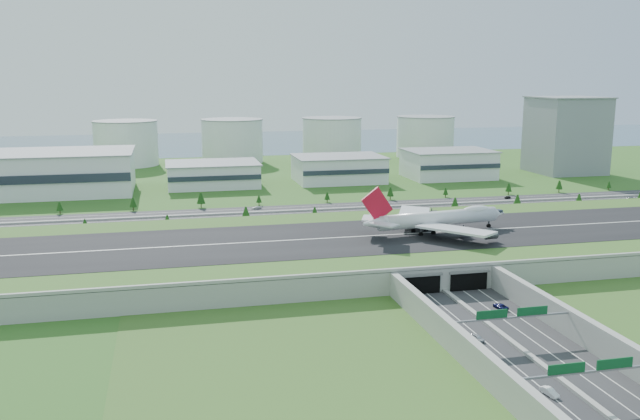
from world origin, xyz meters
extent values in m
plane|color=#335B1C|center=(0.00, 0.00, 0.00)|extent=(1200.00, 1200.00, 0.00)
cube|color=gray|center=(0.00, 0.00, 4.00)|extent=(520.00, 100.00, 8.00)
cube|color=#31501B|center=(0.00, 0.00, 8.08)|extent=(520.00, 100.00, 0.16)
cube|color=black|center=(0.00, 0.00, 8.22)|extent=(520.00, 58.00, 0.12)
cube|color=silver|center=(0.00, 0.00, 8.30)|extent=(520.00, 0.90, 0.02)
cube|color=gray|center=(0.00, -49.40, 8.60)|extent=(520.00, 1.20, 1.20)
cube|color=#28282B|center=(0.00, -110.00, 0.06)|extent=(34.00, 120.00, 0.12)
cube|color=gray|center=(0.00, -110.00, 0.45)|extent=(1.60, 120.00, 0.90)
cube|color=gray|center=(-18.20, -100.00, 4.00)|extent=(2.40, 100.00, 8.00)
cube|color=gray|center=(18.20, -100.00, 4.00)|extent=(2.40, 100.00, 8.00)
cube|color=black|center=(-8.50, -50.20, 3.20)|extent=(13.00, 1.20, 6.00)
cube|color=black|center=(8.50, -50.20, 3.20)|extent=(13.00, 1.20, 6.00)
cylinder|color=gray|center=(-19.00, -95.00, 3.50)|extent=(0.70, 0.70, 7.00)
cylinder|color=gray|center=(19.00, -95.00, 3.50)|extent=(0.70, 0.70, 7.00)
cube|color=gray|center=(0.00, -95.00, 7.20)|extent=(38.00, 0.50, 0.50)
cube|color=#0C4C23|center=(-6.00, -95.10, 8.60)|extent=(9.00, 0.30, 2.40)
cube|color=#0C4C23|center=(6.00, -95.10, 8.60)|extent=(9.00, 0.30, 2.40)
cylinder|color=gray|center=(-19.00, -130.00, 3.50)|extent=(0.70, 0.70, 7.00)
cube|color=gray|center=(0.00, -130.00, 7.20)|extent=(38.00, 0.50, 0.50)
cube|color=#0C4C23|center=(-6.00, -130.10, 8.60)|extent=(9.00, 0.30, 2.40)
cube|color=#0C4C23|center=(6.00, -130.10, 8.60)|extent=(9.00, 0.30, 2.40)
cube|color=#28282B|center=(0.00, 95.00, 0.06)|extent=(560.00, 36.00, 0.12)
cylinder|color=#3D2819|center=(-127.75, 73.00, 1.00)|extent=(0.50, 0.50, 1.99)
cone|color=black|center=(-127.75, 73.00, 3.54)|extent=(3.10, 3.10, 3.98)
cylinder|color=#3D2819|center=(-90.13, 73.00, 1.04)|extent=(0.50, 0.50, 2.09)
cone|color=black|center=(-90.13, 73.00, 3.71)|extent=(3.25, 3.25, 4.18)
cylinder|color=#3D2819|center=(-52.21, 73.00, 1.45)|extent=(0.50, 0.50, 2.90)
cone|color=black|center=(-52.21, 73.00, 5.16)|extent=(4.51, 4.51, 5.80)
cylinder|color=#3D2819|center=(-17.53, 73.00, 1.15)|extent=(0.50, 0.50, 2.31)
cone|color=black|center=(-17.53, 73.00, 4.10)|extent=(3.59, 3.59, 4.62)
cylinder|color=#3D2819|center=(17.66, 73.00, 1.36)|extent=(0.50, 0.50, 2.72)
cone|color=black|center=(17.66, 73.00, 4.83)|extent=(4.22, 4.22, 5.43)
cylinder|color=#3D2819|center=(58.37, 73.00, 1.47)|extent=(0.50, 0.50, 2.93)
cone|color=black|center=(58.37, 73.00, 5.21)|extent=(4.56, 4.56, 5.86)
cylinder|color=#3D2819|center=(94.56, 73.00, 1.50)|extent=(0.50, 0.50, 2.99)
cone|color=black|center=(94.56, 73.00, 5.32)|extent=(4.65, 4.65, 5.98)
cylinder|color=#3D2819|center=(131.97, 73.00, 1.30)|extent=(0.50, 0.50, 2.61)
cone|color=black|center=(131.97, 73.00, 4.64)|extent=(4.06, 4.06, 5.22)
cylinder|color=#3D2819|center=(170.78, 73.00, 1.22)|extent=(0.50, 0.50, 2.44)
cone|color=black|center=(170.78, 73.00, 4.34)|extent=(3.80, 3.80, 4.89)
cylinder|color=#3D2819|center=(-144.93, 117.00, 1.13)|extent=(0.50, 0.50, 2.25)
cone|color=black|center=(-144.93, 117.00, 4.01)|extent=(3.51, 3.51, 4.51)
cylinder|color=#3D2819|center=(-107.67, 117.00, 1.26)|extent=(0.50, 0.50, 2.52)
cone|color=black|center=(-107.67, 117.00, 4.47)|extent=(3.92, 3.92, 5.03)
cylinder|color=#3D2819|center=(-71.68, 117.00, 1.51)|extent=(0.50, 0.50, 3.02)
cone|color=black|center=(-71.68, 117.00, 5.37)|extent=(4.70, 4.70, 6.04)
cylinder|color=#3D2819|center=(-39.73, 117.00, 1.01)|extent=(0.50, 0.50, 2.02)
cone|color=black|center=(-39.73, 117.00, 3.59)|extent=(3.14, 3.14, 4.04)
cylinder|color=#3D2819|center=(-0.47, 117.00, 1.04)|extent=(0.50, 0.50, 2.08)
cone|color=black|center=(-0.47, 117.00, 3.70)|extent=(3.24, 3.24, 4.16)
cylinder|color=#3D2819|center=(37.44, 117.00, 1.33)|extent=(0.50, 0.50, 2.66)
cone|color=black|center=(37.44, 117.00, 4.73)|extent=(4.14, 4.14, 5.32)
cylinder|color=#3D2819|center=(72.04, 117.00, 1.00)|extent=(0.50, 0.50, 2.01)
cone|color=black|center=(72.04, 117.00, 3.57)|extent=(3.12, 3.12, 4.01)
cylinder|color=#3D2819|center=(113.05, 117.00, 1.26)|extent=(0.50, 0.50, 2.52)
cone|color=black|center=(113.05, 117.00, 4.48)|extent=(3.92, 3.92, 5.04)
cylinder|color=#3D2819|center=(147.37, 117.00, 1.35)|extent=(0.50, 0.50, 2.70)
cone|color=black|center=(147.37, 117.00, 4.80)|extent=(4.20, 4.20, 5.39)
cylinder|color=#3D2819|center=(182.35, 117.00, 1.00)|extent=(0.50, 0.50, 2.00)
cone|color=black|center=(182.35, 117.00, 3.56)|extent=(3.12, 3.12, 4.01)
cube|color=white|center=(-170.00, 185.00, 12.50)|extent=(120.00, 60.00, 25.00)
cube|color=white|center=(-60.00, 190.00, 7.50)|extent=(58.00, 42.00, 15.00)
cube|color=white|center=(25.00, 190.00, 8.50)|extent=(58.00, 42.00, 17.00)
cube|color=white|center=(105.00, 190.00, 9.50)|extent=(58.00, 42.00, 19.00)
cube|color=gray|center=(200.00, 195.00, 27.50)|extent=(46.00, 46.00, 55.00)
cylinder|color=silver|center=(-120.00, 310.00, 17.50)|extent=(50.00, 50.00, 35.00)
cylinder|color=silver|center=(-35.00, 310.00, 17.50)|extent=(50.00, 50.00, 35.00)
cylinder|color=silver|center=(50.00, 310.00, 17.50)|extent=(50.00, 50.00, 35.00)
cylinder|color=silver|center=(135.00, 310.00, 17.50)|extent=(50.00, 50.00, 35.00)
cube|color=#3D5B74|center=(0.00, 480.00, 0.03)|extent=(1200.00, 260.00, 0.06)
cylinder|color=silver|center=(18.19, 0.33, 13.87)|extent=(54.29, 14.16, 6.17)
cone|color=silver|center=(46.78, 4.65, 13.87)|extent=(8.55, 7.25, 6.17)
cone|color=silver|center=(-10.41, -3.99, 14.26)|extent=(10.45, 7.54, 6.17)
ellipsoid|color=silver|center=(36.33, 3.07, 16.09)|extent=(13.72, 6.72, 3.79)
cube|color=silver|center=(18.73, -16.16, 12.91)|extent=(28.35, 30.13, 1.52)
cube|color=silver|center=(13.83, 16.24, 12.91)|extent=(23.02, 31.53, 1.52)
cylinder|color=#38383D|center=(24.46, -10.42, 10.79)|extent=(5.39, 3.61, 2.89)
cylinder|color=#38383D|center=(31.60, -20.07, 10.79)|extent=(5.39, 3.61, 2.89)
cylinder|color=#38383D|center=(21.00, 12.45, 10.79)|extent=(5.39, 3.61, 2.89)
cylinder|color=#38383D|center=(24.98, 23.78, 10.79)|extent=(5.39, 3.61, 2.89)
cube|color=silver|center=(-8.52, -10.04, 15.03)|extent=(11.13, 11.89, 0.58)
cube|color=silver|center=(-10.39, 2.35, 15.03)|extent=(9.26, 11.98, 0.58)
cube|color=red|center=(-9.45, -3.84, 21.58)|extent=(13.72, 2.91, 14.45)
cylinder|color=black|center=(42.81, 4.05, 8.81)|extent=(1.83, 0.67, 1.83)
cylinder|color=black|center=(14.83, -3.30, 8.81)|extent=(1.83, 0.67, 1.83)
cylinder|color=black|center=(13.91, 2.80, 8.81)|extent=(1.83, 0.67, 1.83)
cylinder|color=black|center=(9.12, -4.16, 8.81)|extent=(1.83, 0.67, 1.83)
cylinder|color=black|center=(8.19, 1.94, 8.81)|extent=(1.83, 0.67, 1.83)
imported|color=silver|center=(-8.31, -91.95, 0.92)|extent=(3.02, 5.02, 1.60)
imported|color=white|center=(-6.71, -125.43, 0.95)|extent=(2.60, 5.26, 1.66)
imported|color=#0E1148|center=(10.24, -69.70, 0.93)|extent=(3.27, 6.05, 1.61)
imported|color=black|center=(105.59, 104.11, 0.82)|extent=(4.48, 3.07, 1.40)
imported|color=#A5A4A8|center=(175.18, 85.15, 0.98)|extent=(6.51, 3.62, 1.72)
imported|color=white|center=(-42.60, 105.77, 0.89)|extent=(5.63, 3.08, 1.55)
camera|label=1|loc=(-89.53, -252.76, 71.77)|focal=38.00mm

